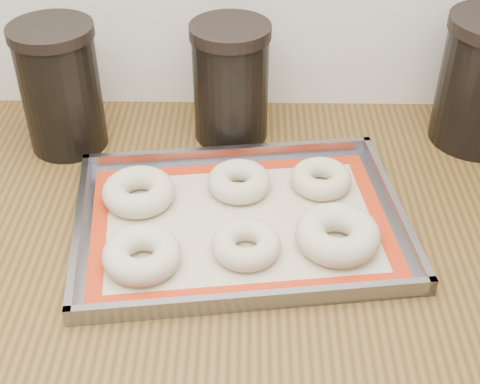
{
  "coord_description": "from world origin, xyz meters",
  "views": [
    {
      "loc": [
        -0.09,
        0.93,
        1.52
      ],
      "look_at": [
        -0.1,
        1.65,
        0.96
      ],
      "focal_mm": 50.0,
      "sensor_mm": 36.0,
      "label": 1
    }
  ],
  "objects_px": {
    "bagel_back_right": "(321,179)",
    "canister_mid": "(231,82)",
    "baking_tray": "(240,221)",
    "bagel_back_left": "(139,192)",
    "bagel_back_mid": "(239,182)",
    "bagel_front_left": "(142,255)",
    "bagel_front_mid": "(246,244)",
    "canister_left": "(61,87)",
    "bagel_front_right": "(338,234)"
  },
  "relations": [
    {
      "from": "bagel_back_right",
      "to": "canister_mid",
      "type": "xyz_separation_m",
      "value": [
        -0.14,
        0.15,
        0.08
      ]
    },
    {
      "from": "baking_tray",
      "to": "bagel_back_left",
      "type": "height_order",
      "value": "bagel_back_left"
    },
    {
      "from": "baking_tray",
      "to": "canister_mid",
      "type": "relative_size",
      "value": 2.52
    },
    {
      "from": "baking_tray",
      "to": "bagel_back_mid",
      "type": "bearing_deg",
      "value": 92.02
    },
    {
      "from": "baking_tray",
      "to": "bagel_front_left",
      "type": "distance_m",
      "value": 0.16
    },
    {
      "from": "canister_mid",
      "to": "bagel_back_mid",
      "type": "bearing_deg",
      "value": -84.19
    },
    {
      "from": "bagel_front_mid",
      "to": "bagel_back_left",
      "type": "height_order",
      "value": "bagel_back_left"
    },
    {
      "from": "bagel_back_mid",
      "to": "canister_mid",
      "type": "xyz_separation_m",
      "value": [
        -0.02,
        0.16,
        0.08
      ]
    },
    {
      "from": "baking_tray",
      "to": "canister_left",
      "type": "height_order",
      "value": "canister_left"
    },
    {
      "from": "bagel_front_right",
      "to": "canister_left",
      "type": "xyz_separation_m",
      "value": [
        -0.42,
        0.25,
        0.08
      ]
    },
    {
      "from": "bagel_back_left",
      "to": "bagel_back_mid",
      "type": "xyz_separation_m",
      "value": [
        0.15,
        0.03,
        -0.0
      ]
    },
    {
      "from": "bagel_front_right",
      "to": "bagel_back_left",
      "type": "xyz_separation_m",
      "value": [
        -0.28,
        0.09,
        -0.0
      ]
    },
    {
      "from": "canister_left",
      "to": "canister_mid",
      "type": "distance_m",
      "value": 0.27
    },
    {
      "from": "bagel_front_left",
      "to": "bagel_back_mid",
      "type": "xyz_separation_m",
      "value": [
        0.12,
        0.16,
        -0.0
      ]
    },
    {
      "from": "bagel_front_mid",
      "to": "bagel_back_right",
      "type": "relative_size",
      "value": 1.02
    },
    {
      "from": "bagel_back_left",
      "to": "canister_left",
      "type": "distance_m",
      "value": 0.23
    },
    {
      "from": "bagel_front_mid",
      "to": "bagel_front_right",
      "type": "height_order",
      "value": "bagel_front_right"
    },
    {
      "from": "bagel_front_mid",
      "to": "canister_left",
      "type": "distance_m",
      "value": 0.41
    },
    {
      "from": "bagel_front_right",
      "to": "bagel_back_mid",
      "type": "xyz_separation_m",
      "value": [
        -0.14,
        0.12,
        -0.0
      ]
    },
    {
      "from": "bagel_back_mid",
      "to": "canister_left",
      "type": "relative_size",
      "value": 0.45
    },
    {
      "from": "bagel_back_left",
      "to": "bagel_back_right",
      "type": "xyz_separation_m",
      "value": [
        0.27,
        0.04,
        -0.0
      ]
    },
    {
      "from": "bagel_back_mid",
      "to": "canister_mid",
      "type": "relative_size",
      "value": 0.48
    },
    {
      "from": "baking_tray",
      "to": "bagel_front_mid",
      "type": "bearing_deg",
      "value": -81.61
    },
    {
      "from": "bagel_front_mid",
      "to": "bagel_back_left",
      "type": "bearing_deg",
      "value": 145.46
    },
    {
      "from": "bagel_front_mid",
      "to": "canister_mid",
      "type": "height_order",
      "value": "canister_mid"
    },
    {
      "from": "bagel_back_mid",
      "to": "canister_left",
      "type": "xyz_separation_m",
      "value": [
        -0.29,
        0.13,
        0.08
      ]
    },
    {
      "from": "bagel_front_left",
      "to": "canister_left",
      "type": "height_order",
      "value": "canister_left"
    },
    {
      "from": "bagel_front_left",
      "to": "bagel_front_right",
      "type": "xyz_separation_m",
      "value": [
        0.26,
        0.04,
        0.0
      ]
    },
    {
      "from": "baking_tray",
      "to": "bagel_front_left",
      "type": "bearing_deg",
      "value": -145.24
    },
    {
      "from": "bagel_front_left",
      "to": "canister_left",
      "type": "xyz_separation_m",
      "value": [
        -0.16,
        0.29,
        0.08
      ]
    },
    {
      "from": "canister_mid",
      "to": "bagel_front_mid",
      "type": "bearing_deg",
      "value": -84.58
    },
    {
      "from": "baking_tray",
      "to": "canister_left",
      "type": "distance_m",
      "value": 0.37
    },
    {
      "from": "baking_tray",
      "to": "canister_mid",
      "type": "bearing_deg",
      "value": 94.63
    },
    {
      "from": "canister_mid",
      "to": "canister_left",
      "type": "bearing_deg",
      "value": -173.05
    },
    {
      "from": "baking_tray",
      "to": "bagel_front_mid",
      "type": "distance_m",
      "value": 0.07
    },
    {
      "from": "bagel_front_mid",
      "to": "bagel_back_left",
      "type": "distance_m",
      "value": 0.19
    },
    {
      "from": "bagel_back_right",
      "to": "baking_tray",
      "type": "bearing_deg",
      "value": -144.64
    },
    {
      "from": "bagel_front_left",
      "to": "baking_tray",
      "type": "bearing_deg",
      "value": 34.76
    },
    {
      "from": "bagel_back_right",
      "to": "canister_mid",
      "type": "height_order",
      "value": "canister_mid"
    },
    {
      "from": "baking_tray",
      "to": "canister_left",
      "type": "xyz_separation_m",
      "value": [
        -0.29,
        0.21,
        0.1
      ]
    },
    {
      "from": "baking_tray",
      "to": "canister_mid",
      "type": "xyz_separation_m",
      "value": [
        -0.02,
        0.24,
        0.09
      ]
    },
    {
      "from": "bagel_front_left",
      "to": "bagel_back_left",
      "type": "distance_m",
      "value": 0.14
    },
    {
      "from": "canister_left",
      "to": "bagel_front_left",
      "type": "bearing_deg",
      "value": -61.33
    },
    {
      "from": "bagel_back_left",
      "to": "canister_mid",
      "type": "bearing_deg",
      "value": 56.07
    },
    {
      "from": "bagel_back_right",
      "to": "canister_mid",
      "type": "bearing_deg",
      "value": 132.45
    },
    {
      "from": "bagel_front_right",
      "to": "baking_tray",
      "type": "bearing_deg",
      "value": 160.85
    },
    {
      "from": "bagel_front_left",
      "to": "bagel_back_right",
      "type": "height_order",
      "value": "bagel_front_left"
    },
    {
      "from": "bagel_front_mid",
      "to": "bagel_back_mid",
      "type": "distance_m",
      "value": 0.14
    },
    {
      "from": "baking_tray",
      "to": "bagel_back_right",
      "type": "height_order",
      "value": "bagel_back_right"
    },
    {
      "from": "bagel_front_mid",
      "to": "bagel_front_right",
      "type": "distance_m",
      "value": 0.12
    }
  ]
}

